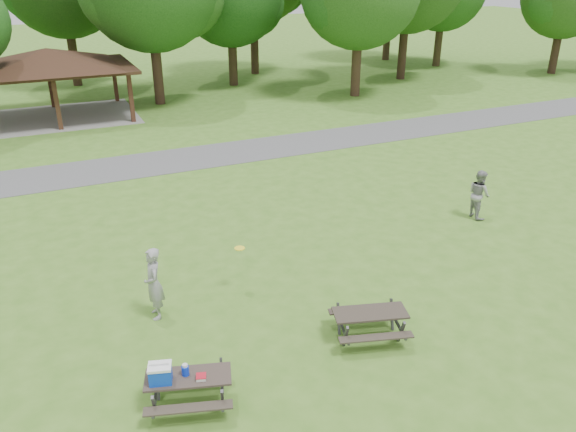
# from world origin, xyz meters

# --- Properties ---
(ground) EXTENTS (160.00, 160.00, 0.00)m
(ground) POSITION_xyz_m (0.00, 0.00, 0.00)
(ground) COLOR #427220
(ground) RESTS_ON ground
(asphalt_path) EXTENTS (120.00, 3.20, 0.02)m
(asphalt_path) POSITION_xyz_m (0.00, 14.00, 0.01)
(asphalt_path) COLOR #4E4E51
(asphalt_path) RESTS_ON ground
(pavilion) EXTENTS (8.60, 7.01, 3.76)m
(pavilion) POSITION_xyz_m (-4.00, 24.00, 3.06)
(pavilion) COLOR #341F13
(pavilion) RESTS_ON ground
(picnic_table_near) EXTENTS (1.97, 1.75, 1.15)m
(picnic_table_near) POSITION_xyz_m (-3.44, -0.72, 0.66)
(picnic_table_near) COLOR #332924
(picnic_table_near) RESTS_ON ground
(picnic_table_middle) EXTENTS (1.99, 1.77, 0.73)m
(picnic_table_middle) POSITION_xyz_m (1.06, -0.36, 0.54)
(picnic_table_middle) COLOR #2E2721
(picnic_table_middle) RESTS_ON ground
(frisbee_in_flight) EXTENTS (0.31, 0.31, 0.02)m
(frisbee_in_flight) POSITION_xyz_m (-0.91, 2.82, 1.24)
(frisbee_in_flight) COLOR yellow
(frisbee_in_flight) RESTS_ON ground
(frisbee_thrower) EXTENTS (0.48, 0.69, 1.84)m
(frisbee_thrower) POSITION_xyz_m (-3.20, 2.54, 0.92)
(frisbee_thrower) COLOR gray
(frisbee_thrower) RESTS_ON ground
(frisbee_catcher) EXTENTS (0.73, 0.88, 1.67)m
(frisbee_catcher) POSITION_xyz_m (8.00, 3.89, 0.83)
(frisbee_catcher) COLOR gray
(frisbee_catcher) RESTS_ON ground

